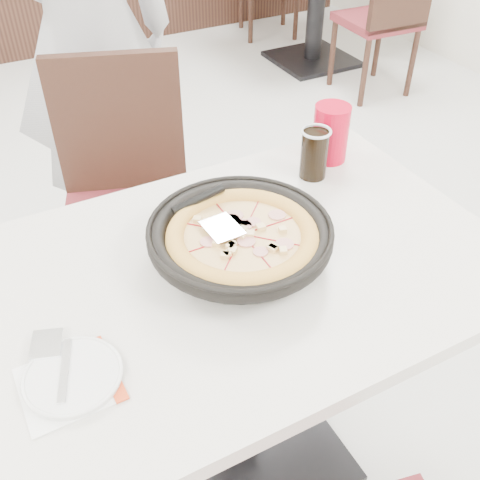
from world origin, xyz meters
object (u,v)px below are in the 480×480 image
red_cup (331,133)px  bg_chair_right_near (378,16)px  cola_glass (314,155)px  pizza (242,242)px  bg_table_right (316,8)px  diner_person (88,36)px  pizza_pan (240,243)px  main_table (239,369)px  side_plate (73,376)px  chair_far (128,216)px

red_cup → bg_chair_right_near: size_ratio=0.17×
cola_glass → pizza: bearing=-145.9°
cola_glass → bg_table_right: 2.78m
diner_person → bg_table_right: size_ratio=1.48×
bg_chair_right_near → pizza: bearing=-133.1°
pizza_pan → cola_glass: size_ratio=2.52×
red_cup → bg_table_right: 2.68m
pizza_pan → pizza: (-0.00, -0.02, 0.02)m
main_table → bg_chair_right_near: size_ratio=1.26×
side_plate → cola_glass: (0.75, 0.37, 0.06)m
red_cup → diner_person: 0.99m
cola_glass → bg_chair_right_near: size_ratio=0.14×
main_table → side_plate: 0.58m
pizza → diner_person: 1.18m
side_plate → bg_chair_right_near: bearing=40.7°
chair_far → bg_table_right: bearing=-118.4°
bg_chair_right_near → diner_person: bearing=-157.1°
main_table → side_plate: size_ratio=6.86×
pizza → diner_person: diner_person is taller
pizza_pan → side_plate: (-0.42, -0.16, -0.03)m
cola_glass → chair_far: bearing=134.4°
bg_chair_right_near → cola_glass: bearing=-131.4°
pizza_pan → bg_chair_right_near: bg_chair_right_near is taller
cola_glass → red_cup: bearing=31.6°
pizza → pizza_pan: bearing=76.5°
cola_glass → bg_chair_right_near: 2.34m
red_cup → diner_person: bearing=114.9°
chair_far → bg_chair_right_near: same height
diner_person → bg_table_right: (1.89, 1.30, -0.52)m
main_table → chair_far: 0.66m
main_table → bg_chair_right_near: bearing=44.0°
chair_far → cola_glass: bearing=153.2°
pizza → chair_far: bearing=96.8°
main_table → pizza: size_ratio=3.54×
pizza → cola_glass: bearing=34.1°
red_cup → bg_table_right: (1.47, 2.20, -0.45)m
main_table → chair_far: chair_far is taller
chair_far → pizza: (0.08, -0.65, 0.34)m
pizza_pan → bg_table_right: bearing=52.4°
main_table → pizza: (0.01, -0.00, 0.44)m
side_plate → diner_person: 1.39m
pizza_pan → side_plate: pizza_pan is taller
chair_far → bg_chair_right_near: 2.38m
bg_table_right → bg_chair_right_near: size_ratio=1.26×
pizza_pan → main_table: bearing=-126.2°
pizza → cola_glass: size_ratio=2.61×
main_table → pizza_pan: (0.01, 0.02, 0.42)m
pizza → bg_table_right: (1.90, 2.48, -0.44)m
main_table → bg_chair_right_near: 2.72m
main_table → cola_glass: cola_glass is taller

